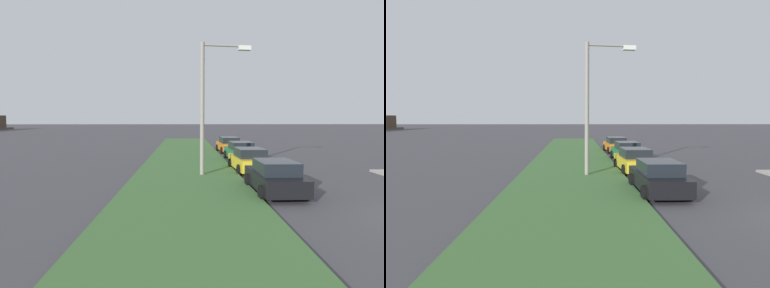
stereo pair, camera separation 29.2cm
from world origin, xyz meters
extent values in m
cube|color=#3D6633|center=(10.00, 8.47, 0.06)|extent=(60.00, 6.00, 0.12)
cube|color=black|center=(4.52, 4.58, 0.57)|extent=(4.33, 1.87, 0.70)
cube|color=black|center=(4.32, 4.58, 1.19)|extent=(2.22, 1.63, 0.55)
cylinder|color=black|center=(5.85, 5.50, 0.32)|extent=(0.64, 0.23, 0.64)
cylinder|color=black|center=(5.88, 3.70, 0.32)|extent=(0.64, 0.23, 0.64)
cylinder|color=black|center=(3.15, 5.46, 0.32)|extent=(0.64, 0.23, 0.64)
cylinder|color=black|center=(3.18, 3.66, 0.32)|extent=(0.64, 0.23, 0.64)
cube|color=gold|center=(10.30, 4.57, 0.57)|extent=(4.38, 2.00, 0.70)
cube|color=black|center=(10.10, 4.56, 1.19)|extent=(2.27, 1.70, 0.55)
cylinder|color=black|center=(11.61, 5.54, 0.32)|extent=(0.65, 0.25, 0.64)
cylinder|color=black|center=(11.69, 3.74, 0.32)|extent=(0.65, 0.25, 0.64)
cylinder|color=black|center=(8.91, 5.41, 0.32)|extent=(0.65, 0.25, 0.64)
cylinder|color=black|center=(8.99, 3.61, 0.32)|extent=(0.65, 0.25, 0.64)
cube|color=#1E6B38|center=(15.56, 4.22, 0.57)|extent=(4.39, 2.04, 0.70)
cube|color=black|center=(15.36, 4.21, 1.19)|extent=(2.29, 1.72, 0.55)
cylinder|color=black|center=(16.86, 5.20, 0.32)|extent=(0.65, 0.26, 0.64)
cylinder|color=black|center=(16.95, 3.40, 0.32)|extent=(0.65, 0.26, 0.64)
cylinder|color=black|center=(14.16, 5.05, 0.32)|extent=(0.65, 0.26, 0.64)
cylinder|color=black|center=(14.26, 3.25, 0.32)|extent=(0.65, 0.26, 0.64)
cube|color=orange|center=(21.52, 4.31, 0.57)|extent=(4.40, 2.05, 0.70)
cube|color=black|center=(21.32, 4.30, 1.19)|extent=(2.29, 1.73, 0.55)
cylinder|color=black|center=(22.81, 5.29, 0.32)|extent=(0.65, 0.26, 0.64)
cylinder|color=black|center=(22.92, 3.49, 0.32)|extent=(0.65, 0.26, 0.64)
cylinder|color=black|center=(20.11, 5.13, 0.32)|extent=(0.65, 0.26, 0.64)
cylinder|color=black|center=(20.22, 3.33, 0.32)|extent=(0.65, 0.26, 0.64)
cylinder|color=gray|center=(8.57, 7.59, 3.75)|extent=(0.24, 0.24, 7.50)
cylinder|color=gray|center=(8.73, 6.40, 7.35)|extent=(0.43, 2.40, 0.12)
cube|color=silver|center=(8.89, 5.21, 7.25)|extent=(0.45, 0.74, 0.24)
camera|label=1|loc=(-9.65, 8.57, 3.36)|focal=30.32mm
camera|label=2|loc=(-9.65, 8.28, 3.36)|focal=30.32mm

